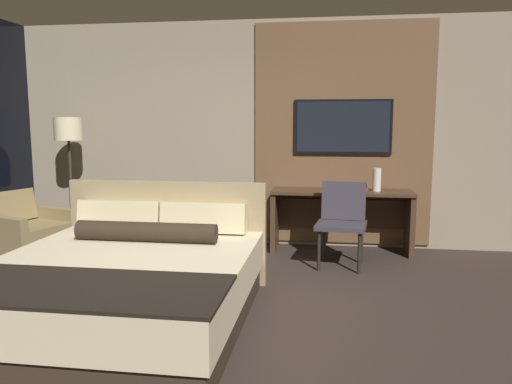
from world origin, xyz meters
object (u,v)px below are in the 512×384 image
object	(u,v)px
vase_tall	(377,180)
book	(359,189)
bed	(126,283)
tv	(343,127)
floor_lamp	(69,139)
desk	(341,210)
armchair_by_window	(28,236)
desk_chair	(342,216)

from	to	relation	value
vase_tall	book	xyz separation A→B (m)	(-0.20, 0.04, -0.12)
bed	book	size ratio (longest dim) A/B	9.91
tv	floor_lamp	distance (m)	3.37
desk	book	bearing A→B (deg)	1.38
tv	book	bearing A→B (deg)	-44.75
armchair_by_window	bed	bearing A→B (deg)	-110.82
vase_tall	book	world-z (taller)	vase_tall
bed	desk_chair	bearing A→B (deg)	46.79
armchair_by_window	desk_chair	bearing A→B (deg)	-66.03
bed	desk	distance (m)	2.97
bed	desk_chair	world-z (taller)	bed
desk	vase_tall	size ratio (longest dim) A/B	6.10
bed	book	bearing A→B (deg)	51.78
bed	desk_chair	xyz separation A→B (m)	(1.71, 1.82, 0.24)
tv	desk_chair	world-z (taller)	tv
tv	vase_tall	size ratio (longest dim) A/B	4.33
desk	desk_chair	world-z (taller)	desk_chair
bed	book	xyz separation A→B (m)	(1.91, 2.43, 0.46)
book	vase_tall	bearing A→B (deg)	-10.23
floor_lamp	tv	bearing A→B (deg)	7.41
desk_chair	armchair_by_window	world-z (taller)	desk_chair
vase_tall	bed	bearing A→B (deg)	-131.48
armchair_by_window	floor_lamp	xyz separation A→B (m)	(0.19, 0.66, 1.08)
desk	floor_lamp	bearing A→B (deg)	-176.06
floor_lamp	desk_chair	bearing A→B (deg)	-6.40
bed	armchair_by_window	world-z (taller)	bed
bed	desk_chair	distance (m)	2.51
desk_chair	floor_lamp	xyz separation A→B (m)	(-3.33, 0.37, 0.80)
bed	vase_tall	distance (m)	3.24
desk_chair	vase_tall	xyz separation A→B (m)	(0.41, 0.57, 0.34)
vase_tall	armchair_by_window	bearing A→B (deg)	-167.62
desk	floor_lamp	distance (m)	3.45
bed	floor_lamp	size ratio (longest dim) A/B	1.39
desk_chair	floor_lamp	size ratio (longest dim) A/B	0.56
bed	desk	world-z (taller)	bed
tv	book	world-z (taller)	tv
tv	desk_chair	bearing A→B (deg)	-90.17
bed	vase_tall	bearing A→B (deg)	48.52
tv	armchair_by_window	world-z (taller)	tv
bed	desk	size ratio (longest dim) A/B	1.35
armchair_by_window	floor_lamp	bearing A→B (deg)	3.19
armchair_by_window	vase_tall	world-z (taller)	vase_tall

